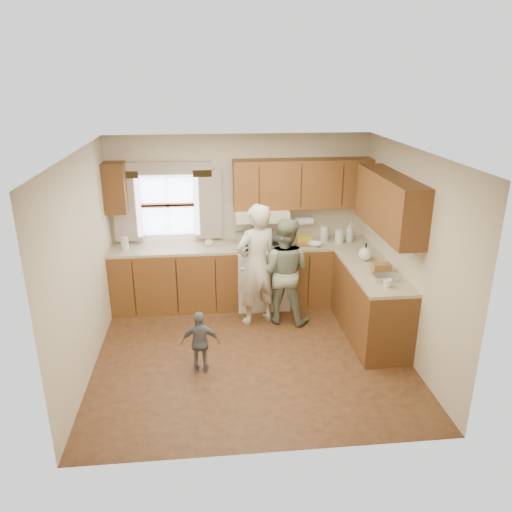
{
  "coord_description": "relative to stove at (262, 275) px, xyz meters",
  "views": [
    {
      "loc": [
        -0.5,
        -5.42,
        3.3
      ],
      "look_at": [
        0.1,
        0.4,
        1.15
      ],
      "focal_mm": 35.0,
      "sensor_mm": 36.0,
      "label": 1
    }
  ],
  "objects": [
    {
      "name": "child",
      "position": [
        -0.92,
        -1.77,
        -0.08
      ],
      "size": [
        0.47,
        0.23,
        0.77
      ],
      "primitive_type": "imported",
      "rotation": [
        0.0,
        0.0,
        3.05
      ],
      "color": "slate",
      "rests_on": "ground"
    },
    {
      "name": "stove",
      "position": [
        0.0,
        0.0,
        0.0
      ],
      "size": [
        0.76,
        0.67,
        1.07
      ],
      "color": "silver",
      "rests_on": "ground"
    },
    {
      "name": "woman_right",
      "position": [
        0.23,
        -0.59,
        0.28
      ],
      "size": [
        0.89,
        0.8,
        1.5
      ],
      "primitive_type": "imported",
      "rotation": [
        0.0,
        0.0,
        2.76
      ],
      "color": "#29422C",
      "rests_on": "ground"
    },
    {
      "name": "room",
      "position": [
        -0.3,
        -1.44,
        0.78
      ],
      "size": [
        3.8,
        3.8,
        3.8
      ],
      "color": "#412414",
      "rests_on": "ground"
    },
    {
      "name": "kitchen_fixtures",
      "position": [
        0.31,
        -0.36,
        0.37
      ],
      "size": [
        3.8,
        2.25,
        2.15
      ],
      "color": "#4C2A10",
      "rests_on": "ground"
    },
    {
      "name": "woman_left",
      "position": [
        -0.14,
        -0.59,
        0.39
      ],
      "size": [
        0.73,
        0.62,
        1.71
      ],
      "primitive_type": "imported",
      "rotation": [
        0.0,
        0.0,
        3.54
      ],
      "color": "beige",
      "rests_on": "ground"
    }
  ]
}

